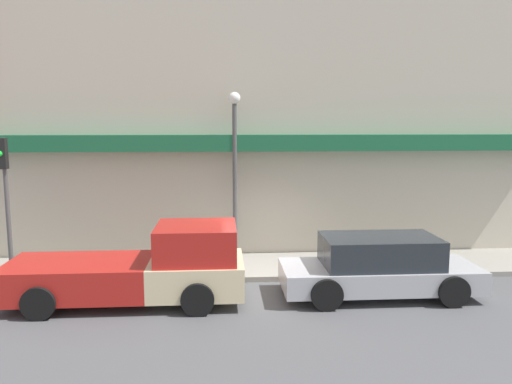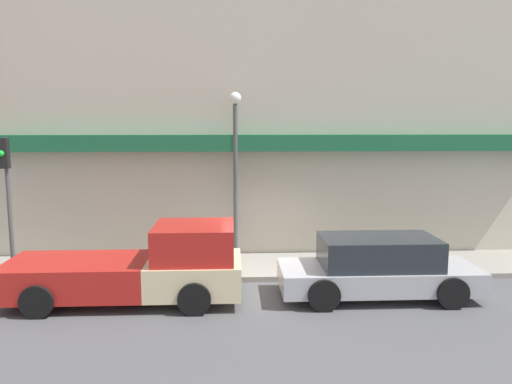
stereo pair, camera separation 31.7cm
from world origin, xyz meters
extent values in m
plane|color=#4C4C4F|center=(0.00, 0.00, 0.00)|extent=(80.00, 80.00, 0.00)
cube|color=gray|center=(0.00, 1.29, 0.07)|extent=(36.00, 2.58, 0.15)
cube|color=#BCB29E|center=(0.00, 4.08, 5.06)|extent=(19.80, 3.00, 10.12)
cube|color=#195B38|center=(0.00, 2.28, 3.70)|extent=(18.22, 0.60, 0.50)
cube|color=beige|center=(-1.90, -1.27, 0.64)|extent=(2.25, 1.99, 0.79)
cube|color=#B21E19|center=(-1.90, -1.27, 1.46)|extent=(1.91, 1.83, 0.85)
cube|color=#B21E19|center=(-4.71, -1.27, 0.64)|extent=(3.37, 1.99, 0.79)
cylinder|color=black|center=(-1.85, -0.28, 0.38)|extent=(0.76, 0.22, 0.76)
cylinder|color=black|center=(-1.85, -2.27, 0.38)|extent=(0.76, 0.22, 0.76)
cylinder|color=black|center=(-5.33, -0.28, 0.38)|extent=(0.76, 0.22, 0.76)
cylinder|color=black|center=(-5.33, -2.27, 0.38)|extent=(0.76, 0.22, 0.76)
cube|color=#ADADB2|center=(2.63, -1.27, 0.51)|extent=(4.88, 1.79, 0.56)
cube|color=#23282D|center=(2.63, -1.27, 1.16)|extent=(2.83, 1.61, 0.73)
cylinder|color=black|center=(4.14, -0.38, 0.38)|extent=(0.76, 0.22, 0.76)
cylinder|color=black|center=(4.14, -2.17, 0.38)|extent=(0.76, 0.22, 0.76)
cylinder|color=black|center=(1.12, -0.38, 0.38)|extent=(0.76, 0.22, 0.76)
cylinder|color=black|center=(1.12, -2.17, 0.38)|extent=(0.76, 0.22, 0.76)
cylinder|color=red|center=(-2.69, 0.38, 0.42)|extent=(0.16, 0.16, 0.55)
sphere|color=red|center=(-2.69, 0.38, 0.77)|extent=(0.15, 0.15, 0.15)
cylinder|color=#4C4C4C|center=(-0.87, 2.01, 2.51)|extent=(0.14, 0.14, 4.72)
sphere|color=silver|center=(-0.87, 2.01, 5.05)|extent=(0.36, 0.36, 0.36)
cylinder|color=#4C4C4C|center=(-6.96, 0.38, 2.04)|extent=(0.12, 0.12, 3.78)
cube|color=black|center=(-6.96, 0.22, 3.53)|extent=(0.28, 0.20, 0.80)
sphere|color=green|center=(-6.96, 0.10, 3.53)|extent=(0.16, 0.16, 0.16)
camera|label=1|loc=(-1.30, -13.10, 4.31)|focal=35.00mm
camera|label=2|loc=(-0.98, -13.12, 4.31)|focal=35.00mm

